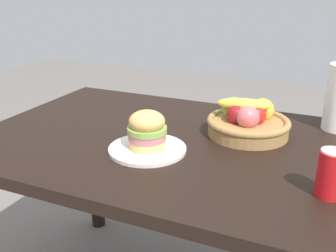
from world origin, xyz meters
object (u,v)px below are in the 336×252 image
(sandwich, at_px, (147,130))
(fruit_basket, at_px, (248,121))
(plate, at_px, (147,149))
(soda_can, at_px, (330,174))

(sandwich, xyz_separation_m, fruit_basket, (0.26, 0.27, -0.02))
(plate, bearing_deg, fruit_basket, 46.24)
(plate, bearing_deg, sandwich, 0.00)
(soda_can, bearing_deg, plate, 173.39)
(sandwich, bearing_deg, fruit_basket, 46.24)
(soda_can, distance_m, fruit_basket, 0.44)
(soda_can, xyz_separation_m, fruit_basket, (-0.28, 0.33, -0.01))
(soda_can, bearing_deg, sandwich, 173.39)
(plate, relative_size, sandwich, 1.98)
(plate, bearing_deg, soda_can, -6.61)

